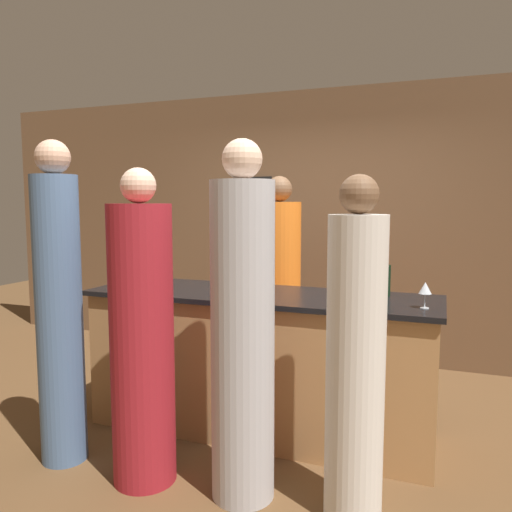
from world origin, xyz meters
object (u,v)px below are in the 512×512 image
object	(u,v)px
guest_0	(142,340)
guest_2	(59,311)
guest_3	(243,335)
wine_bottle_0	(385,279)
guest_1	(355,361)
bartender	(279,290)
wine_bottle_1	(355,287)

from	to	relation	value
guest_0	guest_2	size ratio (longest dim) A/B	0.91
guest_3	wine_bottle_0	xyz separation A→B (m)	(0.64, 1.00, 0.19)
guest_0	guest_1	world-z (taller)	guest_0
guest_0	guest_3	world-z (taller)	guest_3
guest_0	guest_2	distance (m)	0.63
bartender	guest_2	world-z (taller)	guest_2
guest_0	guest_2	world-z (taller)	guest_2
guest_2	guest_3	world-z (taller)	guest_2
guest_1	wine_bottle_1	size ratio (longest dim) A/B	5.80
guest_1	wine_bottle_0	xyz separation A→B (m)	(0.03, 0.97, 0.28)
guest_3	wine_bottle_1	bearing A→B (deg)	48.52
guest_1	guest_3	size ratio (longest dim) A/B	0.90
bartender	guest_0	size ratio (longest dim) A/B	1.02
guest_0	guest_2	bearing A→B (deg)	177.94
bartender	wine_bottle_1	distance (m)	1.47
guest_2	bartender	bearing A→B (deg)	63.92
guest_2	wine_bottle_0	distance (m)	2.14
wine_bottle_1	guest_0	bearing A→B (deg)	-150.39
guest_3	wine_bottle_0	world-z (taller)	guest_3
bartender	guest_3	xyz separation A→B (m)	(0.36, -1.73, 0.06)
guest_0	guest_3	bearing A→B (deg)	5.52
wine_bottle_1	wine_bottle_0	bearing A→B (deg)	72.52
guest_0	wine_bottle_0	bearing A→B (deg)	40.35
guest_0	wine_bottle_1	bearing A→B (deg)	29.61
guest_1	bartender	bearing A→B (deg)	119.60
guest_3	wine_bottle_1	distance (m)	0.79
bartender	guest_2	distance (m)	1.97
bartender	wine_bottle_0	bearing A→B (deg)	143.87
bartender	wine_bottle_1	world-z (taller)	bartender
guest_1	wine_bottle_1	distance (m)	0.63
bartender	wine_bottle_0	size ratio (longest dim) A/B	6.50
guest_3	guest_2	bearing A→B (deg)	-178.29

